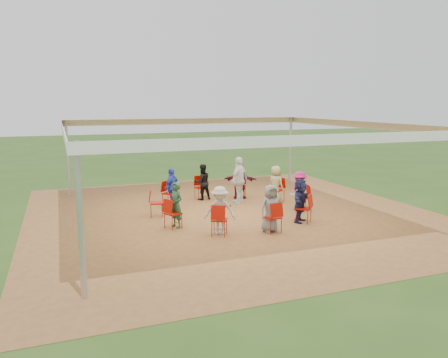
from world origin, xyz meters
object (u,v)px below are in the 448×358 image
object	(u,v)px
chair_2	(240,186)
person_seated_7	(270,208)
chair_4	(169,193)
person_seated_3	(202,182)
person_seated_8	(300,200)
laptop	(295,192)
person_seated_1	(276,184)
chair_8	(273,218)
person_seated_4	(172,187)
person_seated_6	(220,210)
chair_0	(303,198)
chair_5	(156,203)
chair_7	(219,220)
chair_6	(173,214)
chair_3	(201,188)
person_seated_0	(300,191)
person_seated_5	(176,205)
cable_coil	(227,206)
standing_person	(239,180)
chair_9	(304,208)
chair_1	(277,190)
person_seated_2	(240,181)

from	to	relation	value
chair_2	person_seated_7	world-z (taller)	person_seated_7
chair_4	person_seated_7	world-z (taller)	person_seated_7
person_seated_3	person_seated_8	distance (m)	4.50
laptop	person_seated_1	bearing A→B (deg)	11.90
chair_8	person_seated_4	distance (m)	4.62
person_seated_8	person_seated_6	bearing A→B (deg)	144.00
person_seated_7	laptop	distance (m)	2.69
chair_0	chair_4	xyz separation A→B (m)	(-4.12, 2.33, 0.00)
chair_5	person_seated_6	distance (m)	2.87
chair_0	person_seated_7	distance (m)	2.87
chair_4	person_seated_3	size ratio (longest dim) A/B	0.66
person_seated_8	chair_5	bearing A→B (deg)	108.46
chair_7	laptop	bearing A→B (deg)	56.47
chair_6	person_seated_3	world-z (taller)	person_seated_3
person_seated_4	chair_3	bearing A→B (deg)	166.35
person_seated_0	person_seated_1	bearing A→B (deg)	18.00
chair_7	person_seated_4	distance (m)	3.94
chair_0	chair_4	size ratio (longest dim) A/B	1.00
person_seated_5	chair_5	bearing A→B (deg)	166.35
person_seated_7	person_seated_6	bearing A→B (deg)	162.00
person_seated_1	person_seated_0	bearing A→B (deg)	162.00
chair_4	cable_coil	size ratio (longest dim) A/B	2.82
chair_6	standing_person	distance (m)	3.90
person_seated_3	person_seated_7	world-z (taller)	same
chair_8	person_seated_3	xyz separation A→B (m)	(-0.54, 4.82, 0.24)
chair_8	person_seated_3	size ratio (longest dim) A/B	0.66
chair_0	person_seated_1	distance (m)	1.52
chair_7	chair_9	bearing A→B (deg)	36.00
person_seated_1	person_seated_4	distance (m)	3.83
chair_1	chair_6	distance (m)	4.97
chair_8	person_seated_2	bearing A→B (deg)	72.46
chair_5	chair_9	distance (m)	4.73
person_seated_5	person_seated_6	world-z (taller)	same
chair_0	person_seated_1	world-z (taller)	person_seated_1
chair_5	person_seated_1	world-z (taller)	person_seated_1
chair_3	person_seated_7	bearing A→B (deg)	90.00
person_seated_2	standing_person	bearing A→B (deg)	95.22
chair_8	person_seated_0	bearing A→B (deg)	37.95
chair_7	chair_8	world-z (taller)	same
chair_8	person_seated_4	xyz separation A→B (m)	(-1.88, 4.22, 0.24)
person_seated_1	person_seated_2	world-z (taller)	same
cable_coil	chair_1	bearing A→B (deg)	1.06
chair_2	standing_person	xyz separation A→B (m)	(-0.40, -0.85, 0.42)
person_seated_6	chair_9	bearing A→B (deg)	34.05
chair_1	cable_coil	xyz separation A→B (m)	(-2.03, -0.04, -0.43)
person_seated_0	cable_coil	world-z (taller)	person_seated_0
chair_5	chair_8	bearing A→B (deg)	54.00
person_seated_0	person_seated_3	size ratio (longest dim) A/B	1.00
person_seated_8	chair_0	bearing A→B (deg)	13.65
person_seated_2	standing_person	distance (m)	0.84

